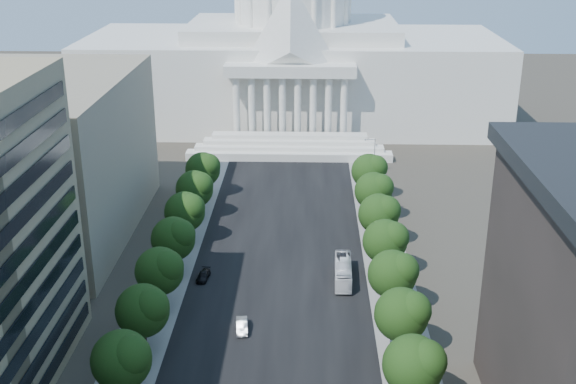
{
  "coord_description": "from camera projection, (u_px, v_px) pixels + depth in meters",
  "views": [
    {
      "loc": [
        4.91,
        -27.32,
        57.53
      ],
      "look_at": [
        1.7,
        80.78,
        16.16
      ],
      "focal_mm": 45.0,
      "sensor_mm": 36.0,
      "label": 1
    }
  ],
  "objects": [
    {
      "name": "road_asphalt",
      "position": [
        280.0,
        257.0,
        130.21
      ],
      "size": [
        30.0,
        260.0,
        0.01
      ],
      "primitive_type": "cube",
      "color": "black",
      "rests_on": "ground"
    },
    {
      "name": "sidewalk_left",
      "position": [
        176.0,
        256.0,
        130.74
      ],
      "size": [
        8.0,
        260.0,
        0.02
      ],
      "primitive_type": "cube",
      "color": "gray",
      "rests_on": "ground"
    },
    {
      "name": "sidewalk_right",
      "position": [
        386.0,
        258.0,
        129.69
      ],
      "size": [
        8.0,
        260.0,
        0.02
      ],
      "primitive_type": "cube",
      "color": "gray",
      "rests_on": "ground"
    },
    {
      "name": "capitol",
      "position": [
        293.0,
        53.0,
        211.65
      ],
      "size": [
        120.0,
        56.0,
        73.0
      ],
      "color": "white",
      "rests_on": "ground"
    },
    {
      "name": "office_block_left_far",
      "position": [
        27.0,
        158.0,
        135.52
      ],
      "size": [
        38.0,
        52.0,
        30.0
      ],
      "primitive_type": "cube",
      "color": "gray",
      "rests_on": "ground"
    },
    {
      "name": "tree_l_d",
      "position": [
        124.0,
        359.0,
        89.01
      ],
      "size": [
        7.79,
        7.6,
        9.97
      ],
      "color": "#33261C",
      "rests_on": "ground"
    },
    {
      "name": "tree_l_e",
      "position": [
        144.0,
        309.0,
        100.21
      ],
      "size": [
        7.79,
        7.6,
        9.97
      ],
      "color": "#33261C",
      "rests_on": "ground"
    },
    {
      "name": "tree_l_f",
      "position": [
        161.0,
        270.0,
        111.41
      ],
      "size": [
        7.79,
        7.6,
        9.97
      ],
      "color": "#33261C",
      "rests_on": "ground"
    },
    {
      "name": "tree_l_g",
      "position": [
        175.0,
        238.0,
        122.61
      ],
      "size": [
        7.79,
        7.6,
        9.97
      ],
      "color": "#33261C",
      "rests_on": "ground"
    },
    {
      "name": "tree_l_h",
      "position": [
        186.0,
        211.0,
        133.82
      ],
      "size": [
        7.79,
        7.6,
        9.97
      ],
      "color": "#33261C",
      "rests_on": "ground"
    },
    {
      "name": "tree_l_i",
      "position": [
        196.0,
        188.0,
        145.02
      ],
      "size": [
        7.79,
        7.6,
        9.97
      ],
      "color": "#33261C",
      "rests_on": "ground"
    },
    {
      "name": "tree_l_j",
      "position": [
        204.0,
        169.0,
        156.22
      ],
      "size": [
        7.79,
        7.6,
        9.97
      ],
      "color": "#33261C",
      "rests_on": "ground"
    },
    {
      "name": "tree_r_d",
      "position": [
        416.0,
        364.0,
        88.01
      ],
      "size": [
        7.79,
        7.6,
        9.97
      ],
      "color": "#33261C",
      "rests_on": "ground"
    },
    {
      "name": "tree_r_e",
      "position": [
        404.0,
        313.0,
        99.21
      ],
      "size": [
        7.79,
        7.6,
        9.97
      ],
      "color": "#33261C",
      "rests_on": "ground"
    },
    {
      "name": "tree_r_f",
      "position": [
        395.0,
        273.0,
        110.41
      ],
      "size": [
        7.79,
        7.6,
        9.97
      ],
      "color": "#33261C",
      "rests_on": "ground"
    },
    {
      "name": "tree_r_g",
      "position": [
        387.0,
        240.0,
        121.62
      ],
      "size": [
        7.79,
        7.6,
        9.97
      ],
      "color": "#33261C",
      "rests_on": "ground"
    },
    {
      "name": "tree_r_h",
      "position": [
        381.0,
        213.0,
        132.82
      ],
      "size": [
        7.79,
        7.6,
        9.97
      ],
      "color": "#33261C",
      "rests_on": "ground"
    },
    {
      "name": "tree_r_i",
      "position": [
        375.0,
        190.0,
        144.02
      ],
      "size": [
        7.79,
        7.6,
        9.97
      ],
      "color": "#33261C",
      "rests_on": "ground"
    },
    {
      "name": "tree_r_j",
      "position": [
        371.0,
        170.0,
        155.22
      ],
      "size": [
        7.79,
        7.6,
        9.97
      ],
      "color": "#33261C",
      "rests_on": "ground"
    },
    {
      "name": "streetlight_c",
      "position": [
        415.0,
        317.0,
        99.57
      ],
      "size": [
        2.61,
        0.44,
        9.0
      ],
      "color": "gray",
      "rests_on": "ground"
    },
    {
      "name": "streetlight_d",
      "position": [
        395.0,
        241.0,
        122.91
      ],
      "size": [
        2.61,
        0.44,
        9.0
      ],
      "color": "gray",
      "rests_on": "ground"
    },
    {
      "name": "streetlight_e",
      "position": [
        382.0,
        189.0,
        146.25
      ],
      "size": [
        2.61,
        0.44,
        9.0
      ],
      "color": "gray",
      "rests_on": "ground"
    },
    {
      "name": "streetlight_f",
      "position": [
        372.0,
        152.0,
        169.59
      ],
      "size": [
        2.61,
        0.44,
        9.0
      ],
      "color": "gray",
      "rests_on": "ground"
    },
    {
      "name": "car_silver",
      "position": [
        242.0,
        326.0,
        106.86
      ],
      "size": [
        2.12,
        4.83,
        1.54
      ],
      "primitive_type": "imported",
      "rotation": [
        0.0,
        0.0,
        0.11
      ],
      "color": "#B0B3B8",
      "rests_on": "ground"
    },
    {
      "name": "car_dark_b",
      "position": [
        203.0,
        276.0,
        122.07
      ],
      "size": [
        2.3,
        4.62,
        1.29
      ],
      "primitive_type": "imported",
      "rotation": [
        0.0,
        0.0,
        -0.12
      ],
      "color": "black",
      "rests_on": "ground"
    },
    {
      "name": "city_bus",
      "position": [
        343.0,
        271.0,
        121.48
      ],
      "size": [
        3.06,
        11.68,
        3.23
      ],
      "primitive_type": "imported",
      "rotation": [
        0.0,
        0.0,
        -0.03
      ],
      "color": "white",
      "rests_on": "ground"
    }
  ]
}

